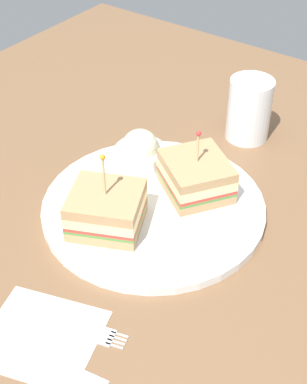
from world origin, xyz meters
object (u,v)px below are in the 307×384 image
Objects in this scene: coleslaw_bowl at (140,151)px; fork at (85,330)px; drink_glass at (249,113)px; knife at (58,366)px; sandwich_half_back at (106,210)px; napkin at (41,336)px; plate at (154,207)px; sandwich_half_front at (196,176)px.

coleslaw_bowl reaches higher than fork.
drink_glass reaches higher than knife.
napkin is (16.66, 4.49, -3.71)cm from sandwich_half_back.
fork is at bearing 14.97° from plate.
sandwich_half_front is at bearing -174.71° from fork.
napkin is (46.54, 0.66, -4.24)cm from drink_glass.
plate is 2.42× the size of fork.
plate is 2.49× the size of sandwich_half_front.
plate is at bearing -166.33° from knife.
drink_glass reaches higher than napkin.
fork is at bearing -171.79° from knife.
sandwich_half_back reaches higher than plate.
napkin is (23.45, 2.15, -0.53)cm from plate.
plate is 20.87cm from fork.
sandwich_half_front is at bearing 4.93° from drink_glass.
knife is (1.63, 3.95, 0.10)cm from napkin.
plate reaches higher than fork.
drink_glass is at bearing -175.07° from sandwich_half_front.
napkin is at bearing -1.69° from sandwich_half_front.
sandwich_half_front is 29.25cm from napkin.
sandwich_half_back is 1.16× the size of drink_glass.
coleslaw_bowl is at bearing -160.85° from sandwich_half_back.
plate is 2.47× the size of napkin.
drink_glass is (-17.54, -1.51, 0.61)cm from sandwich_half_front.
sandwich_half_back is 15.86cm from fork.
sandwich_half_front is 0.94× the size of knife.
fork is (26.52, 12.30, -3.02)cm from coleslaw_bowl.
plate is at bearing -174.75° from napkin.
knife is (31.44, 13.01, -3.02)cm from coleslaw_bowl.
fork is at bearing 135.48° from napkin.
coleslaw_bowl is 34.16cm from knife.
knife is at bearing 13.67° from plate.
drink_glass is at bearing 153.33° from coleslaw_bowl.
sandwich_half_front is at bearing 178.31° from napkin.
knife is at bearing 22.48° from coleslaw_bowl.
plate is 4.00× the size of coleslaw_bowl.
coleslaw_bowl is 0.62× the size of napkin.
coleslaw_bowl is 18.75cm from drink_glass.
knife is at bearing 5.46° from drink_glass.
sandwich_half_back is at bearing -155.22° from knife.
fork is at bearing 5.29° from sandwich_half_front.
sandwich_half_back reaches higher than knife.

